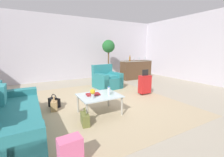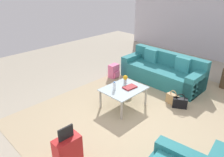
# 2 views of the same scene
# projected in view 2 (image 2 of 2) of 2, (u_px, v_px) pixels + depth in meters

# --- Properties ---
(ground_plane) EXTENTS (12.00, 12.00, 0.00)m
(ground_plane) POSITION_uv_depth(u_px,v_px,m) (128.00, 122.00, 4.56)
(ground_plane) COLOR #A89E89
(area_rug) EXTENTS (5.20, 4.40, 0.01)m
(area_rug) POSITION_uv_depth(u_px,v_px,m) (153.00, 114.00, 4.81)
(area_rug) COLOR tan
(area_rug) RESTS_ON ground
(couch) EXTENTS (0.89, 2.29, 0.83)m
(couch) POSITION_uv_depth(u_px,v_px,m) (163.00, 72.00, 6.22)
(couch) COLOR teal
(couch) RESTS_ON ground
(coffee_table) EXTENTS (0.94, 0.76, 0.46)m
(coffee_table) POSITION_uv_depth(u_px,v_px,m) (124.00, 91.00, 4.96)
(coffee_table) COLOR silver
(coffee_table) RESTS_ON ground
(water_bottle) EXTENTS (0.06, 0.06, 0.20)m
(water_bottle) POSITION_uv_depth(u_px,v_px,m) (114.00, 86.00, 4.83)
(water_bottle) COLOR silver
(water_bottle) RESTS_ON coffee_table
(coffee_table_book) EXTENTS (0.32, 0.23, 0.03)m
(coffee_table_book) POSITION_uv_depth(u_px,v_px,m) (130.00, 87.00, 4.96)
(coffee_table_book) COLOR maroon
(coffee_table_book) RESTS_ON coffee_table
(flower_vase) EXTENTS (0.11, 0.11, 0.21)m
(flower_vase) POSITION_uv_depth(u_px,v_px,m) (125.00, 78.00, 5.12)
(flower_vase) COLOR #B2B7BC
(flower_vase) RESTS_ON coffee_table
(suitcase_red) EXTENTS (0.41, 0.23, 0.85)m
(suitcase_red) POSITION_uv_depth(u_px,v_px,m) (68.00, 154.00, 3.25)
(suitcase_red) COLOR red
(suitcase_red) RESTS_ON ground
(handbag_tan) EXTENTS (0.21, 0.34, 0.36)m
(handbag_tan) POSITION_uv_depth(u_px,v_px,m) (173.00, 99.00, 5.16)
(handbag_tan) COLOR tan
(handbag_tan) RESTS_ON ground
(handbag_olive) EXTENTS (0.19, 0.34, 0.36)m
(handbag_olive) POSITION_uv_depth(u_px,v_px,m) (126.00, 89.00, 5.60)
(handbag_olive) COLOR olive
(handbag_olive) RESTS_ON ground
(handbag_black) EXTENTS (0.28, 0.35, 0.36)m
(handbag_black) POSITION_uv_depth(u_px,v_px,m) (180.00, 103.00, 5.01)
(handbag_black) COLOR black
(handbag_black) RESTS_ON ground
(backpack_pink) EXTENTS (0.31, 0.27, 0.40)m
(backpack_pink) POSITION_uv_depth(u_px,v_px,m) (114.00, 71.00, 6.52)
(backpack_pink) COLOR pink
(backpack_pink) RESTS_ON ground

